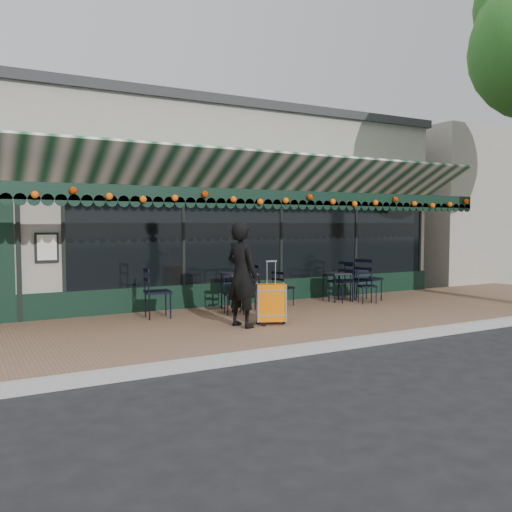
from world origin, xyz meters
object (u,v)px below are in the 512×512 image
chair_a_front (367,287)px  chair_a_extra (369,279)px  chair_a_left (341,282)px  chair_b_left (247,286)px  suitcase (271,303)px  cafe_table_a (337,275)px  chair_a_right (356,281)px  chair_solo (158,292)px  chair_b_front (234,294)px  cafe_table_b (238,277)px  woman (242,275)px  chair_b_right (283,288)px

chair_a_front → chair_a_extra: size_ratio=0.76×
chair_a_left → chair_b_left: (-2.24, 0.36, -0.01)m
chair_a_extra → chair_a_left: bearing=60.9°
suitcase → chair_a_extra: suitcase is taller
cafe_table_a → chair_a_right: size_ratio=0.76×
chair_solo → suitcase: bearing=-129.6°
chair_a_front → chair_b_left: (-2.62, 0.83, 0.08)m
chair_b_left → suitcase: bearing=-12.0°
chair_a_right → chair_solo: bearing=93.5°
chair_b_front → chair_solo: 1.50m
chair_a_left → chair_a_right: (0.62, 0.23, -0.03)m
chair_a_front → chair_b_front: 3.26m
chair_b_front → chair_solo: size_ratio=0.81×
chair_b_left → chair_solo: (-2.09, -0.34, 0.02)m
chair_a_extra → chair_b_front: chair_a_extra is taller
cafe_table_b → chair_a_left: chair_a_left is taller
chair_solo → chair_a_front: bearing=-89.3°
cafe_table_b → chair_a_right: 3.19m
chair_b_front → woman: bearing=-96.2°
woman → chair_a_extra: 4.28m
chair_a_extra → chair_b_front: 3.57m
woman → chair_b_front: 1.42m
woman → cafe_table_b: woman is taller
woman → chair_a_front: bearing=-91.7°
chair_b_right → chair_solo: size_ratio=0.80×
chair_a_extra → chair_b_left: size_ratio=1.08×
chair_a_front → chair_b_front: (-3.25, 0.17, 0.02)m
chair_b_front → chair_a_right: bearing=23.1°
cafe_table_b → chair_a_right: bearing=1.5°
cafe_table_b → chair_b_right: size_ratio=0.99×
chair_a_right → chair_a_extra: bearing=-169.3°
cafe_table_a → chair_solo: (-4.34, -0.13, -0.11)m
chair_b_left → chair_b_right: chair_b_left is taller
woman → chair_a_front: woman is taller
suitcase → chair_a_front: suitcase is taller
chair_a_left → chair_a_extra: (0.69, -0.17, 0.03)m
chair_b_right → chair_solo: bearing=77.1°
chair_b_front → chair_solo: chair_solo is taller
chair_a_right → woman: bearing=115.1°
chair_b_left → woman: bearing=-26.5°
cafe_table_b → chair_b_front: (-0.32, -0.44, -0.30)m
chair_a_right → chair_solo: size_ratio=0.90×
chair_a_front → chair_b_right: (-1.84, 0.61, 0.01)m
chair_a_extra → chair_solo: bearing=72.4°
woman → cafe_table_b: size_ratio=2.37×
chair_b_left → chair_b_front: size_ratio=1.17×
chair_b_right → chair_b_front: chair_b_front is taller
chair_a_extra → chair_b_left: (-2.93, 0.53, -0.04)m
chair_b_left → chair_b_right: (0.78, -0.22, -0.07)m
chair_a_extra → chair_b_right: (-2.15, 0.31, -0.11)m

